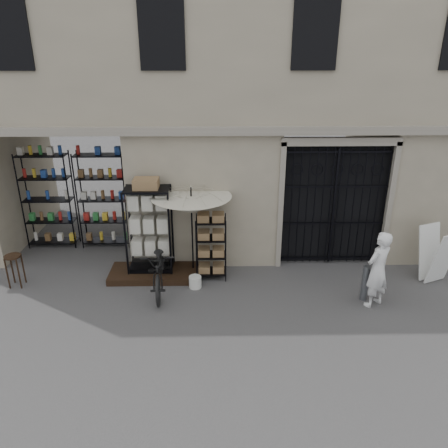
{
  "coord_description": "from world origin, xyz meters",
  "views": [
    {
      "loc": [
        -0.96,
        -7.29,
        4.95
      ],
      "look_at": [
        -0.8,
        1.4,
        1.35
      ],
      "focal_mm": 35.0,
      "sensor_mm": 36.0,
      "label": 1
    }
  ],
  "objects_px": {
    "wire_rack": "(211,248)",
    "white_bucket": "(195,282)",
    "market_umbrella": "(191,200)",
    "shopkeeper": "(372,304)",
    "bicycle": "(161,288)",
    "display_cabinet": "(150,234)",
    "easel_sign": "(436,255)",
    "steel_bollard": "(365,283)",
    "wooden_stool": "(15,270)"
  },
  "relations": [
    {
      "from": "market_umbrella",
      "to": "steel_bollard",
      "type": "relative_size",
      "value": 3.23
    },
    {
      "from": "market_umbrella",
      "to": "bicycle",
      "type": "distance_m",
      "value": 2.04
    },
    {
      "from": "white_bucket",
      "to": "bicycle",
      "type": "distance_m",
      "value": 0.76
    },
    {
      "from": "wooden_stool",
      "to": "easel_sign",
      "type": "distance_m",
      "value": 9.25
    },
    {
      "from": "white_bucket",
      "to": "wooden_stool",
      "type": "xyz_separation_m",
      "value": [
        -3.92,
        0.15,
        0.26
      ]
    },
    {
      "from": "bicycle",
      "to": "wooden_stool",
      "type": "relative_size",
      "value": 2.67
    },
    {
      "from": "bicycle",
      "to": "easel_sign",
      "type": "bearing_deg",
      "value": -1.94
    },
    {
      "from": "market_umbrella",
      "to": "shopkeeper",
      "type": "bearing_deg",
      "value": -20.13
    },
    {
      "from": "bicycle",
      "to": "steel_bollard",
      "type": "bearing_deg",
      "value": -11.09
    },
    {
      "from": "display_cabinet",
      "to": "steel_bollard",
      "type": "height_order",
      "value": "display_cabinet"
    },
    {
      "from": "wire_rack",
      "to": "bicycle",
      "type": "bearing_deg",
      "value": -133.82
    },
    {
      "from": "white_bucket",
      "to": "wooden_stool",
      "type": "bearing_deg",
      "value": 177.79
    },
    {
      "from": "display_cabinet",
      "to": "easel_sign",
      "type": "bearing_deg",
      "value": -28.4
    },
    {
      "from": "shopkeeper",
      "to": "wire_rack",
      "type": "bearing_deg",
      "value": -53.34
    },
    {
      "from": "white_bucket",
      "to": "shopkeeper",
      "type": "bearing_deg",
      "value": -11.58
    },
    {
      "from": "display_cabinet",
      "to": "easel_sign",
      "type": "relative_size",
      "value": 1.68
    },
    {
      "from": "display_cabinet",
      "to": "easel_sign",
      "type": "height_order",
      "value": "display_cabinet"
    },
    {
      "from": "steel_bollard",
      "to": "easel_sign",
      "type": "relative_size",
      "value": 0.63
    },
    {
      "from": "wire_rack",
      "to": "bicycle",
      "type": "height_order",
      "value": "wire_rack"
    },
    {
      "from": "bicycle",
      "to": "shopkeeper",
      "type": "bearing_deg",
      "value": -13.4
    },
    {
      "from": "wooden_stool",
      "to": "shopkeeper",
      "type": "bearing_deg",
      "value": -6.78
    },
    {
      "from": "white_bucket",
      "to": "bicycle",
      "type": "xyz_separation_m",
      "value": [
        -0.75,
        -0.04,
        -0.13
      ]
    },
    {
      "from": "white_bucket",
      "to": "easel_sign",
      "type": "distance_m",
      "value": 5.35
    },
    {
      "from": "wire_rack",
      "to": "white_bucket",
      "type": "bearing_deg",
      "value": -105.51
    },
    {
      "from": "display_cabinet",
      "to": "market_umbrella",
      "type": "xyz_separation_m",
      "value": [
        0.95,
        -0.02,
        0.8
      ]
    },
    {
      "from": "market_umbrella",
      "to": "shopkeeper",
      "type": "distance_m",
      "value": 4.37
    },
    {
      "from": "wooden_stool",
      "to": "steel_bollard",
      "type": "relative_size",
      "value": 0.95
    },
    {
      "from": "display_cabinet",
      "to": "steel_bollard",
      "type": "distance_m",
      "value": 4.74
    },
    {
      "from": "bicycle",
      "to": "easel_sign",
      "type": "xyz_separation_m",
      "value": [
        6.07,
        0.24,
        0.64
      ]
    },
    {
      "from": "market_umbrella",
      "to": "shopkeeper",
      "type": "height_order",
      "value": "market_umbrella"
    },
    {
      "from": "display_cabinet",
      "to": "market_umbrella",
      "type": "relative_size",
      "value": 0.83
    },
    {
      "from": "bicycle",
      "to": "wire_rack",
      "type": "bearing_deg",
      "value": 20.35
    },
    {
      "from": "wire_rack",
      "to": "bicycle",
      "type": "relative_size",
      "value": 0.75
    },
    {
      "from": "wire_rack",
      "to": "bicycle",
      "type": "xyz_separation_m",
      "value": [
        -1.1,
        -0.5,
        -0.72
      ]
    },
    {
      "from": "display_cabinet",
      "to": "wire_rack",
      "type": "height_order",
      "value": "display_cabinet"
    },
    {
      "from": "display_cabinet",
      "to": "easel_sign",
      "type": "xyz_separation_m",
      "value": [
        6.34,
        -0.43,
        -0.37
      ]
    },
    {
      "from": "wire_rack",
      "to": "steel_bollard",
      "type": "xyz_separation_m",
      "value": [
        3.17,
        -1.02,
        -0.33
      ]
    },
    {
      "from": "display_cabinet",
      "to": "steel_bollard",
      "type": "xyz_separation_m",
      "value": [
        4.55,
        -1.19,
        -0.63
      ]
    },
    {
      "from": "display_cabinet",
      "to": "bicycle",
      "type": "xyz_separation_m",
      "value": [
        0.28,
        -0.67,
        -1.01
      ]
    },
    {
      "from": "market_umbrella",
      "to": "steel_bollard",
      "type": "xyz_separation_m",
      "value": [
        3.6,
        -1.17,
        -1.42
      ]
    },
    {
      "from": "shopkeeper",
      "to": "easel_sign",
      "type": "relative_size",
      "value": 1.3
    },
    {
      "from": "white_bucket",
      "to": "steel_bollard",
      "type": "distance_m",
      "value": 3.58
    },
    {
      "from": "display_cabinet",
      "to": "shopkeeper",
      "type": "relative_size",
      "value": 1.29
    },
    {
      "from": "wire_rack",
      "to": "easel_sign",
      "type": "xyz_separation_m",
      "value": [
        4.97,
        -0.26,
        -0.08
      ]
    },
    {
      "from": "market_umbrella",
      "to": "bicycle",
      "type": "xyz_separation_m",
      "value": [
        -0.68,
        -0.66,
        -1.81
      ]
    },
    {
      "from": "wooden_stool",
      "to": "easel_sign",
      "type": "relative_size",
      "value": 0.59
    },
    {
      "from": "wooden_stool",
      "to": "easel_sign",
      "type": "bearing_deg",
      "value": 0.32
    },
    {
      "from": "market_umbrella",
      "to": "easel_sign",
      "type": "relative_size",
      "value": 2.03
    },
    {
      "from": "bicycle",
      "to": "shopkeeper",
      "type": "distance_m",
      "value": 4.47
    },
    {
      "from": "wire_rack",
      "to": "market_umbrella",
      "type": "distance_m",
      "value": 1.18
    }
  ]
}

